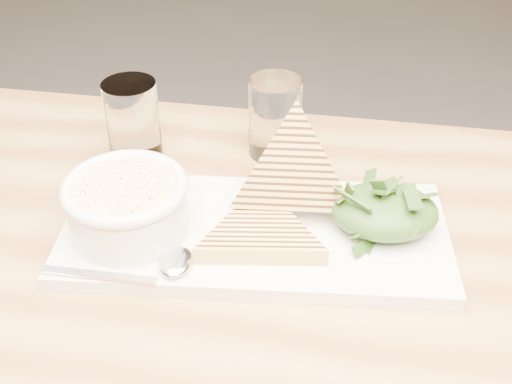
{
  "coord_description": "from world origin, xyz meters",
  "views": [
    {
      "loc": [
        0.06,
        -0.47,
        1.2
      ],
      "look_at": [
        0.03,
        0.08,
        0.8
      ],
      "focal_mm": 45.0,
      "sensor_mm": 36.0,
      "label": 1
    }
  ],
  "objects_px": {
    "platter": "(255,234)",
    "soup_bowl": "(128,212)",
    "table_top": "(176,295)",
    "glass_near": "(133,120)",
    "glass_far": "(275,118)"
  },
  "relations": [
    {
      "from": "glass_near",
      "to": "glass_far",
      "type": "distance_m",
      "value": 0.18
    },
    {
      "from": "glass_near",
      "to": "glass_far",
      "type": "relative_size",
      "value": 1.0
    },
    {
      "from": "platter",
      "to": "soup_bowl",
      "type": "height_order",
      "value": "soup_bowl"
    },
    {
      "from": "platter",
      "to": "glass_far",
      "type": "xyz_separation_m",
      "value": [
        0.02,
        0.18,
        0.04
      ]
    },
    {
      "from": "table_top",
      "to": "platter",
      "type": "xyz_separation_m",
      "value": [
        0.08,
        0.07,
        0.03
      ]
    },
    {
      "from": "table_top",
      "to": "platter",
      "type": "bearing_deg",
      "value": 41.68
    },
    {
      "from": "soup_bowl",
      "to": "glass_near",
      "type": "distance_m",
      "value": 0.18
    },
    {
      "from": "table_top",
      "to": "glass_near",
      "type": "distance_m",
      "value": 0.26
    },
    {
      "from": "table_top",
      "to": "platter",
      "type": "relative_size",
      "value": 2.63
    },
    {
      "from": "soup_bowl",
      "to": "glass_far",
      "type": "bearing_deg",
      "value": 51.75
    },
    {
      "from": "table_top",
      "to": "glass_near",
      "type": "xyz_separation_m",
      "value": [
        -0.09,
        0.23,
        0.07
      ]
    },
    {
      "from": "soup_bowl",
      "to": "table_top",
      "type": "bearing_deg",
      "value": -46.7
    },
    {
      "from": "table_top",
      "to": "glass_near",
      "type": "bearing_deg",
      "value": 110.36
    },
    {
      "from": "glass_near",
      "to": "soup_bowl",
      "type": "bearing_deg",
      "value": -80.01
    },
    {
      "from": "table_top",
      "to": "glass_far",
      "type": "xyz_separation_m",
      "value": [
        0.09,
        0.25,
        0.07
      ]
    }
  ]
}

